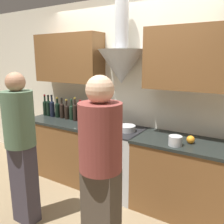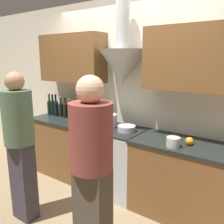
{
  "view_description": "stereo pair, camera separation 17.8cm",
  "coord_description": "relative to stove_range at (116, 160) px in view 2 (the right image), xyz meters",
  "views": [
    {
      "loc": [
        1.54,
        -2.28,
        1.8
      ],
      "look_at": [
        0.0,
        0.2,
        1.14
      ],
      "focal_mm": 38.0,
      "sensor_mm": 36.0,
      "label": 1
    },
    {
      "loc": [
        1.69,
        -2.19,
        1.8
      ],
      "look_at": [
        0.0,
        0.2,
        1.14
      ],
      "focal_mm": 38.0,
      "sensor_mm": 36.0,
      "label": 2
    }
  ],
  "objects": [
    {
      "name": "ground_plane",
      "position": [
        0.0,
        -0.3,
        -0.45
      ],
      "size": [
        12.0,
        12.0,
        0.0
      ],
      "primitive_type": "plane",
      "color": "#847051"
    },
    {
      "name": "wall_back",
      "position": [
        -0.0,
        0.27,
        1.02
      ],
      "size": [
        8.4,
        0.61,
        2.6
      ],
      "color": "silver",
      "rests_on": "ground_plane"
    },
    {
      "name": "counter_left",
      "position": [
        -0.91,
        -0.0,
        -0.0
      ],
      "size": [
        1.14,
        0.62,
        0.89
      ],
      "color": "brown",
      "rests_on": "ground_plane"
    },
    {
      "name": "counter_right",
      "position": [
        0.91,
        -0.0,
        -0.0
      ],
      "size": [
        1.12,
        0.62,
        0.89
      ],
      "color": "brown",
      "rests_on": "ground_plane"
    },
    {
      "name": "stove_range",
      "position": [
        0.0,
        0.0,
        0.0
      ],
      "size": [
        0.72,
        0.6,
        0.89
      ],
      "color": "#B7BABC",
      "rests_on": "ground_plane"
    },
    {
      "name": "wine_bottle_0",
      "position": [
        -1.39,
        0.06,
        0.58
      ],
      "size": [
        0.07,
        0.07,
        0.34
      ],
      "color": "black",
      "rests_on": "counter_left"
    },
    {
      "name": "wine_bottle_1",
      "position": [
        -1.31,
        0.06,
        0.58
      ],
      "size": [
        0.08,
        0.08,
        0.34
      ],
      "color": "black",
      "rests_on": "counter_left"
    },
    {
      "name": "wine_bottle_2",
      "position": [
        -1.21,
        0.05,
        0.58
      ],
      "size": [
        0.08,
        0.08,
        0.35
      ],
      "color": "black",
      "rests_on": "counter_left"
    },
    {
      "name": "wine_bottle_3",
      "position": [
        -1.12,
        0.07,
        0.57
      ],
      "size": [
        0.08,
        0.08,
        0.32
      ],
      "color": "black",
      "rests_on": "counter_left"
    },
    {
      "name": "wine_bottle_4",
      "position": [
        -1.02,
        0.06,
        0.57
      ],
      "size": [
        0.07,
        0.07,
        0.32
      ],
      "color": "black",
      "rests_on": "counter_left"
    },
    {
      "name": "wine_bottle_5",
      "position": [
        -0.91,
        0.05,
        0.56
      ],
      "size": [
        0.07,
        0.07,
        0.31
      ],
      "color": "black",
      "rests_on": "counter_left"
    },
    {
      "name": "wine_bottle_6",
      "position": [
        -0.82,
        0.06,
        0.57
      ],
      "size": [
        0.07,
        0.07,
        0.32
      ],
      "color": "black",
      "rests_on": "counter_left"
    },
    {
      "name": "wine_bottle_7",
      "position": [
        -0.74,
        0.05,
        0.58
      ],
      "size": [
        0.07,
        0.07,
        0.35
      ],
      "color": "black",
      "rests_on": "counter_left"
    },
    {
      "name": "wine_bottle_8",
      "position": [
        -0.64,
        0.05,
        0.57
      ],
      "size": [
        0.07,
        0.07,
        0.33
      ],
      "color": "black",
      "rests_on": "counter_left"
    },
    {
      "name": "stock_pot",
      "position": [
        -0.16,
        0.04,
        0.52
      ],
      "size": [
        0.24,
        0.24,
        0.17
      ],
      "color": "#B7BABC",
      "rests_on": "stove_range"
    },
    {
      "name": "mixing_bowl",
      "position": [
        0.16,
        -0.01,
        0.48
      ],
      "size": [
        0.23,
        0.23,
        0.07
      ],
      "color": "#B7BABC",
      "rests_on": "stove_range"
    },
    {
      "name": "orange_fruit",
      "position": [
        0.98,
        -0.04,
        0.48
      ],
      "size": [
        0.09,
        0.09,
        0.09
      ],
      "color": "orange",
      "rests_on": "counter_right"
    },
    {
      "name": "saucepan",
      "position": [
        0.85,
        -0.19,
        0.49
      ],
      "size": [
        0.14,
        0.14,
        0.11
      ],
      "color": "#B7BABC",
      "rests_on": "counter_right"
    },
    {
      "name": "person_foreground_left",
      "position": [
        -0.52,
        -1.09,
        0.48
      ],
      "size": [
        0.32,
        0.32,
        1.67
      ],
      "color": "#38333D",
      "rests_on": "ground_plane"
    },
    {
      "name": "person_foreground_right",
      "position": [
        0.55,
        -1.16,
        0.49
      ],
      "size": [
        0.34,
        0.34,
        1.68
      ],
      "color": "#473D33",
      "rests_on": "ground_plane"
    }
  ]
}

